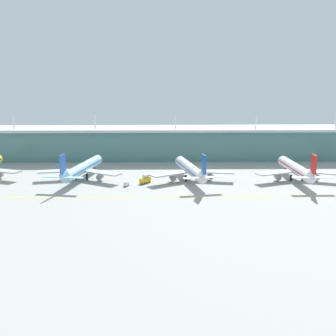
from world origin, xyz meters
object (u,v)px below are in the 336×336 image
airliner_center (191,169)px  airliner_far_middle (296,169)px  baggage_cart (126,184)px  fuel_truck (145,179)px  airliner_near_middle (82,168)px

airliner_center → airliner_far_middle: size_ratio=1.00×
airliner_center → baggage_cart: (-35.14, -12.08, -5.18)m
airliner_far_middle → fuel_truck: bearing=-176.8°
fuel_truck → airliner_far_middle: bearing=3.2°
airliner_near_middle → airliner_far_middle: 120.17m
fuel_truck → baggage_cart: fuel_truck is taller
airliner_near_middle → baggage_cart: airliner_near_middle is taller
airliner_far_middle → fuel_truck: size_ratio=8.01×
airliner_far_middle → fuel_truck: airliner_far_middle is taller
fuel_truck → airliner_near_middle: bearing=165.9°
fuel_truck → baggage_cart: 12.00m
airliner_near_middle → baggage_cart: (25.95, -15.72, -5.18)m
airliner_center → baggage_cart: 37.52m
airliner_near_middle → airliner_center: 61.20m
airliner_near_middle → airliner_center: (61.10, -3.64, -0.00)m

